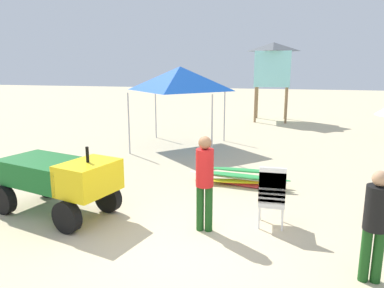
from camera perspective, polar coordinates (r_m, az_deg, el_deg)
name	(u,v)px	position (r m, az deg, el deg)	size (l,w,h in m)	color
ground	(179,246)	(6.40, -2.07, -15.67)	(80.00, 80.00, 0.00)	beige
utility_cart	(59,177)	(7.83, -19.98, -4.88)	(2.78, 1.88, 1.50)	#146023
stacked_plastic_chairs	(272,192)	(6.95, 12.35, -7.32)	(0.48, 0.48, 1.20)	white
surfboard_pile	(241,178)	(9.33, 7.65, -5.22)	(2.64, 0.78, 0.40)	red
lifeguard_near_left	(205,177)	(6.57, 1.99, -5.19)	(0.32, 0.32, 1.77)	#194C19
lifeguard_near_right	(376,220)	(5.67, 26.71, -10.51)	(0.32, 0.32, 1.63)	#194C19
popup_canopy	(180,79)	(13.21, -1.87, 10.17)	(2.89, 2.89, 2.91)	#B2B2B7
lifeguard_tower	(273,64)	(20.01, 12.48, 12.04)	(1.98, 1.98, 4.09)	olive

